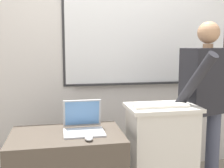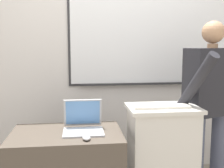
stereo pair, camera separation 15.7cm
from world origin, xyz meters
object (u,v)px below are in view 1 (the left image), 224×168
(lectern_podium, at_px, (161,158))
(wireless_keyboard, at_px, (161,106))
(computer_mouse_by_laptop, at_px, (89,138))
(person_presenter, at_px, (206,97))
(laptop, at_px, (83,123))

(lectern_podium, xyz_separation_m, wireless_keyboard, (-0.03, -0.05, 0.47))
(lectern_podium, height_order, computer_mouse_by_laptop, lectern_podium)
(lectern_podium, distance_m, person_presenter, 0.71)
(person_presenter, xyz_separation_m, wireless_keyboard, (-0.52, -0.23, -0.02))
(laptop, bearing_deg, computer_mouse_by_laptop, -85.34)
(laptop, height_order, computer_mouse_by_laptop, laptop)
(wireless_keyboard, bearing_deg, lectern_podium, 59.94)
(wireless_keyboard, relative_size, computer_mouse_by_laptop, 4.49)
(laptop, distance_m, computer_mouse_by_laptop, 0.24)
(lectern_podium, relative_size, wireless_keyboard, 2.05)
(wireless_keyboard, bearing_deg, person_presenter, 23.39)
(lectern_podium, relative_size, person_presenter, 0.57)
(laptop, bearing_deg, person_presenter, 5.99)
(person_presenter, distance_m, laptop, 1.16)
(person_presenter, xyz_separation_m, computer_mouse_by_laptop, (-1.12, -0.36, -0.20))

